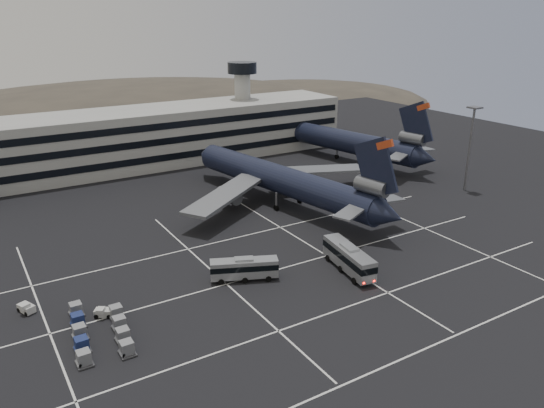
{
  "coord_description": "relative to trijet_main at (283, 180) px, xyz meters",
  "views": [
    {
      "loc": [
        -35.78,
        -57.02,
        36.71
      ],
      "look_at": [
        10.02,
        17.63,
        5.0
      ],
      "focal_mm": 35.0,
      "sensor_mm": 36.0,
      "label": 1
    }
  ],
  "objects": [
    {
      "name": "bus_near",
      "position": [
        -7.34,
        -29.69,
        -3.0
      ],
      "size": [
        4.54,
        11.91,
        4.11
      ],
      "rotation": [
        0.0,
        0.0,
        -0.16
      ],
      "color": "gray",
      "rests_on": "ground"
    },
    {
      "name": "trijet_far",
      "position": [
        31.82,
        21.92,
        0.18
      ],
      "size": [
        20.73,
        57.35,
        18.08
      ],
      "rotation": [
        0.0,
        0.0,
        0.2
      ],
      "color": "black",
      "rests_on": "ground"
    },
    {
      "name": "lane_markings",
      "position": [
        -17.96,
        -27.12,
        -5.24
      ],
      "size": [
        90.0,
        55.62,
        0.01
      ],
      "color": "silver",
      "rests_on": "ground"
    },
    {
      "name": "bus_far",
      "position": [
        -22.07,
        -23.97,
        -3.35
      ],
      "size": [
        9.93,
        6.04,
        3.47
      ],
      "rotation": [
        0.0,
        0.0,
        1.16
      ],
      "color": "gray",
      "rests_on": "ground"
    },
    {
      "name": "lightpole_right",
      "position": [
        39.09,
        -12.84,
        6.57
      ],
      "size": [
        2.4,
        2.4,
        18.28
      ],
      "color": "slate",
      "rests_on": "ground"
    },
    {
      "name": "terminal",
      "position": [
        -21.86,
        43.3,
        1.68
      ],
      "size": [
        125.0,
        26.0,
        24.0
      ],
      "color": "gray",
      "rests_on": "ground"
    },
    {
      "name": "tug_b",
      "position": [
        -42.13,
        -23.34,
        -4.61
      ],
      "size": [
        2.59,
        2.34,
        1.43
      ],
      "rotation": [
        0.0,
        0.0,
        0.99
      ],
      "color": "#B7B7B2",
      "rests_on": "ground"
    },
    {
      "name": "ground",
      "position": [
        -18.91,
        -27.84,
        -5.25
      ],
      "size": [
        260.0,
        260.0,
        0.0
      ],
      "primitive_type": "plane",
      "color": "black",
      "rests_on": "ground"
    },
    {
      "name": "tug_a",
      "position": [
        -50.47,
        -17.09,
        -4.59
      ],
      "size": [
        2.22,
        2.68,
        1.49
      ],
      "rotation": [
        0.0,
        0.0,
        0.42
      ],
      "color": "#B7B7B2",
      "rests_on": "ground"
    },
    {
      "name": "trijet_main",
      "position": [
        0.0,
        0.0,
        0.0
      ],
      "size": [
        46.76,
        57.51,
        18.08
      ],
      "rotation": [
        0.0,
        0.0,
        0.17
      ],
      "color": "black",
      "rests_on": "ground"
    },
    {
      "name": "uld_cluster",
      "position": [
        -43.97,
        -27.55,
        -4.41
      ],
      "size": [
        7.8,
        13.95,
        1.72
      ],
      "rotation": [
        0.0,
        0.0,
        -0.14
      ],
      "color": "#2D2D30",
      "rests_on": "ground"
    },
    {
      "name": "hills",
      "position": [
        -0.92,
        142.16,
        -17.32
      ],
      "size": [
        352.0,
        180.0,
        44.0
      ],
      "color": "#38332B",
      "rests_on": "ground"
    }
  ]
}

